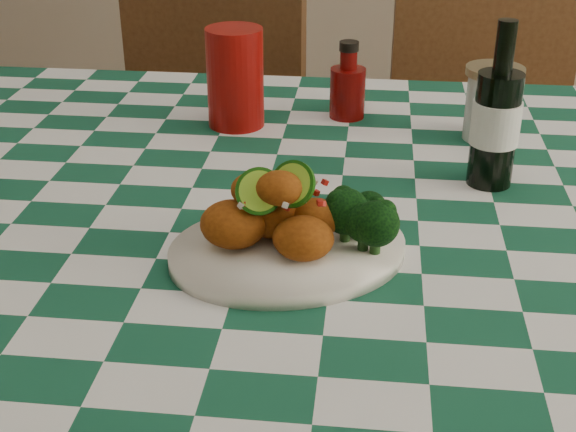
# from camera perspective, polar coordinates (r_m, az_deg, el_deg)

# --- Properties ---
(dining_table) EXTENTS (1.66, 1.06, 0.79)m
(dining_table) POSITION_cam_1_polar(r_m,az_deg,el_deg) (1.31, 3.20, -14.15)
(dining_table) COLOR #144F36
(dining_table) RESTS_ON ground
(plate) EXTENTS (0.34, 0.31, 0.02)m
(plate) POSITION_cam_1_polar(r_m,az_deg,el_deg) (0.93, 0.00, -2.51)
(plate) COLOR white
(plate) RESTS_ON dining_table
(fried_chicken_pile) EXTENTS (0.14, 0.11, 0.09)m
(fried_chicken_pile) POSITION_cam_1_polar(r_m,az_deg,el_deg) (0.91, -0.54, 0.55)
(fried_chicken_pile) COLOR #92420E
(fried_chicken_pile) RESTS_ON plate
(broccoli_side) EXTENTS (0.08, 0.08, 0.06)m
(broccoli_side) POSITION_cam_1_polar(r_m,az_deg,el_deg) (0.92, 5.27, -0.25)
(broccoli_side) COLOR black
(broccoli_side) RESTS_ON plate
(red_tumbler) EXTENTS (0.11, 0.11, 0.16)m
(red_tumbler) POSITION_cam_1_polar(r_m,az_deg,el_deg) (1.31, -3.77, 9.79)
(red_tumbler) COLOR maroon
(red_tumbler) RESTS_ON dining_table
(ketchup_bottle) EXTENTS (0.06, 0.06, 0.13)m
(ketchup_bottle) POSITION_cam_1_polar(r_m,az_deg,el_deg) (1.35, 4.28, 9.63)
(ketchup_bottle) COLOR #5F0604
(ketchup_bottle) RESTS_ON dining_table
(mason_jar) EXTENTS (0.10, 0.10, 0.12)m
(mason_jar) POSITION_cam_1_polar(r_m,az_deg,el_deg) (1.30, 14.26, 7.77)
(mason_jar) COLOR #B2BCBA
(mason_jar) RESTS_ON dining_table
(beer_bottle) EXTENTS (0.07, 0.07, 0.23)m
(beer_bottle) POSITION_cam_1_polar(r_m,az_deg,el_deg) (1.12, 14.69, 7.62)
(beer_bottle) COLOR black
(beer_bottle) RESTS_ON dining_table
(wooden_chair_left) EXTENTS (0.55, 0.57, 1.03)m
(wooden_chair_left) POSITION_cam_1_polar(r_m,az_deg,el_deg) (1.92, -7.42, 4.22)
(wooden_chair_left) COLOR #472814
(wooden_chair_left) RESTS_ON ground
(wooden_chair_right) EXTENTS (0.46, 0.48, 0.96)m
(wooden_chair_right) POSITION_cam_1_polar(r_m,az_deg,el_deg) (1.92, 13.90, 2.63)
(wooden_chair_right) COLOR #472814
(wooden_chair_right) RESTS_ON ground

